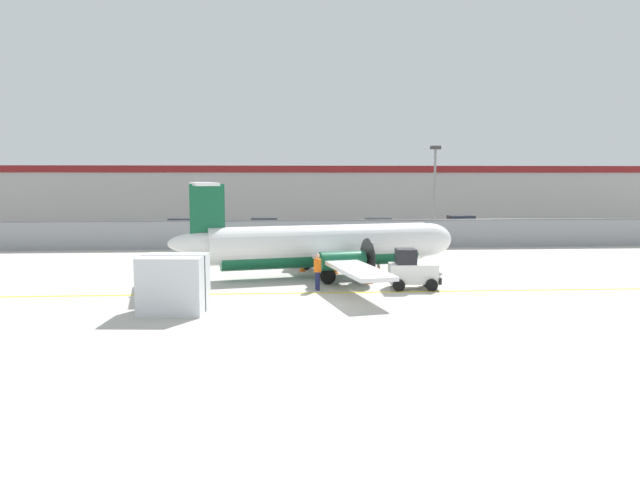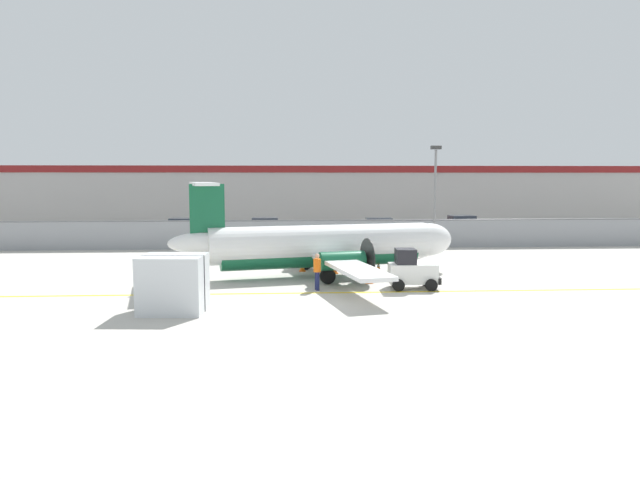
# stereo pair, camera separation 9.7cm
# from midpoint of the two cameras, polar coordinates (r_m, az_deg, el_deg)

# --- Properties ---
(ground_plane) EXTENTS (140.00, 140.00, 0.01)m
(ground_plane) POSITION_cam_midpoint_polar(r_m,az_deg,el_deg) (25.88, 3.86, -5.24)
(ground_plane) COLOR #BCB7AD
(perimeter_fence) EXTENTS (98.00, 0.10, 2.10)m
(perimeter_fence) POSITION_cam_midpoint_polar(r_m,az_deg,el_deg) (41.47, 1.08, 0.69)
(perimeter_fence) COLOR gray
(perimeter_fence) RESTS_ON ground
(parking_lot_strip) EXTENTS (98.00, 17.00, 0.12)m
(parking_lot_strip) POSITION_cam_midpoint_polar(r_m,az_deg,el_deg) (52.99, 0.11, 0.78)
(parking_lot_strip) COLOR #38383A
(parking_lot_strip) RESTS_ON ground
(background_building) EXTENTS (91.00, 8.10, 6.50)m
(background_building) POSITION_cam_midpoint_polar(r_m,az_deg,el_deg) (71.23, -0.80, 4.78)
(background_building) COLOR #BCB7B2
(background_building) RESTS_ON ground
(commuter_airplane) EXTENTS (15.20, 15.97, 4.92)m
(commuter_airplane) POSITION_cam_midpoint_polar(r_m,az_deg,el_deg) (29.85, 0.72, -0.57)
(commuter_airplane) COLOR white
(commuter_airplane) RESTS_ON ground
(baggage_tug) EXTENTS (2.37, 1.47, 1.88)m
(baggage_tug) POSITION_cam_midpoint_polar(r_m,az_deg,el_deg) (26.86, 9.26, -3.04)
(baggage_tug) COLOR silver
(baggage_tug) RESTS_ON ground
(ground_crew_worker) EXTENTS (0.41, 0.55, 1.70)m
(ground_crew_worker) POSITION_cam_midpoint_polar(r_m,az_deg,el_deg) (26.17, -0.18, -2.99)
(ground_crew_worker) COLOR #191E4C
(ground_crew_worker) RESTS_ON ground
(cargo_container) EXTENTS (2.54, 2.17, 2.20)m
(cargo_container) POSITION_cam_midpoint_polar(r_m,az_deg,el_deg) (22.68, -14.34, -4.26)
(cargo_container) COLOR silver
(cargo_container) RESTS_ON ground
(traffic_cone_near_left) EXTENTS (0.36, 0.36, 0.64)m
(traffic_cone_near_left) POSITION_cam_midpoint_polar(r_m,az_deg,el_deg) (31.48, -1.68, -2.59)
(traffic_cone_near_left) COLOR orange
(traffic_cone_near_left) RESTS_ON ground
(traffic_cone_near_right) EXTENTS (0.36, 0.36, 0.64)m
(traffic_cone_near_right) POSITION_cam_midpoint_polar(r_m,az_deg,el_deg) (30.88, 5.97, -2.79)
(traffic_cone_near_right) COLOR orange
(traffic_cone_near_right) RESTS_ON ground
(traffic_cone_far_left) EXTENTS (0.36, 0.36, 0.64)m
(traffic_cone_far_left) POSITION_cam_midpoint_polar(r_m,az_deg,el_deg) (28.08, 5.02, -3.70)
(traffic_cone_far_left) COLOR orange
(traffic_cone_far_left) RESTS_ON ground
(traffic_cone_far_right) EXTENTS (0.36, 0.36, 0.64)m
(traffic_cone_far_right) POSITION_cam_midpoint_polar(r_m,az_deg,el_deg) (30.73, 1.58, -2.80)
(traffic_cone_far_right) COLOR orange
(traffic_cone_far_right) RESTS_ON ground
(parked_car_0) EXTENTS (4.32, 2.26, 1.58)m
(parked_car_0) POSITION_cam_midpoint_polar(r_m,az_deg,el_deg) (50.02, -13.54, 1.23)
(parked_car_0) COLOR slate
(parked_car_0) RESTS_ON parking_lot_strip
(parked_car_1) EXTENTS (4.21, 2.02, 1.58)m
(parked_car_1) POSITION_cam_midpoint_polar(r_m,az_deg,el_deg) (49.30, -5.32, 1.30)
(parked_car_1) COLOR gray
(parked_car_1) RESTS_ON parking_lot_strip
(parked_car_2) EXTENTS (4.27, 2.15, 1.58)m
(parked_car_2) POSITION_cam_midpoint_polar(r_m,az_deg,el_deg) (49.22, 5.81, 1.29)
(parked_car_2) COLOR #B28C19
(parked_car_2) RESTS_ON parking_lot_strip
(parked_car_3) EXTENTS (4.30, 2.22, 1.58)m
(parked_car_3) POSITION_cam_midpoint_polar(r_m,az_deg,el_deg) (53.47, 13.92, 1.54)
(parked_car_3) COLOR red
(parked_car_3) RESTS_ON parking_lot_strip
(apron_light_pole) EXTENTS (0.70, 0.30, 7.27)m
(apron_light_pole) POSITION_cam_midpoint_polar(r_m,az_deg,el_deg) (39.43, 11.51, 4.91)
(apron_light_pole) COLOR slate
(apron_light_pole) RESTS_ON ground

